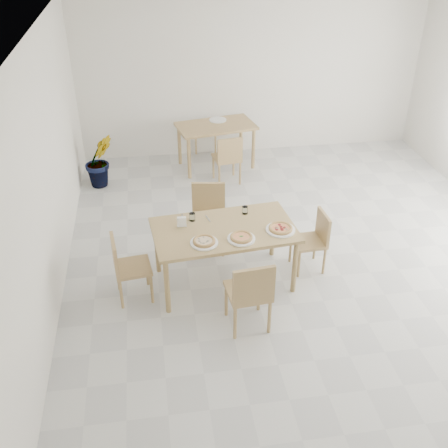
{
  "coord_description": "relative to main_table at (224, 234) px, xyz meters",
  "views": [
    {
      "loc": [
        -1.85,
        -5.32,
        3.96
      ],
      "look_at": [
        -1.08,
        -0.32,
        0.81
      ],
      "focal_mm": 42.0,
      "sensor_mm": 36.0,
      "label": 1
    }
  ],
  "objects": [
    {
      "name": "fork_a",
      "position": [
        -0.45,
        0.31,
        0.08
      ],
      "size": [
        0.02,
        0.17,
        0.01
      ],
      "primitive_type": "cube",
      "rotation": [
        0.0,
        0.0,
        0.02
      ],
      "color": "silver",
      "rests_on": "main_table"
    },
    {
      "name": "chair_north",
      "position": [
        -0.08,
        0.81,
        -0.17
      ],
      "size": [
        0.49,
        0.49,
        0.87
      ],
      "rotation": [
        0.0,
        0.0,
        -0.15
      ],
      "color": "tan",
      "rests_on": "ground"
    },
    {
      "name": "second_table",
      "position": [
        0.36,
        3.22,
        -0.03
      ],
      "size": [
        1.39,
        0.96,
        0.75
      ],
      "rotation": [
        0.0,
        0.0,
        0.19
      ],
      "color": "tan",
      "rests_on": "ground"
    },
    {
      "name": "pizza_margherita",
      "position": [
        0.16,
        -0.25,
        0.11
      ],
      "size": [
        0.33,
        0.33,
        0.03
      ],
      "rotation": [
        0.0,
        0.0,
        -0.42
      ],
      "color": "#F1CA71",
      "rests_on": "plate_margherita"
    },
    {
      "name": "chair_back_n",
      "position": [
        0.28,
        3.99,
        -0.19
      ],
      "size": [
        0.47,
        0.47,
        0.83
      ],
      "rotation": [
        0.0,
        0.0,
        -0.16
      ],
      "color": "tan",
      "rests_on": "ground"
    },
    {
      "name": "tumbler_a",
      "position": [
        -0.34,
        0.24,
        0.12
      ],
      "size": [
        0.07,
        0.07,
        0.09
      ],
      "primitive_type": "cylinder",
      "color": "white",
      "rests_on": "main_table"
    },
    {
      "name": "chair_west",
      "position": [
        -1.14,
        -0.14,
        -0.2
      ],
      "size": [
        0.45,
        0.45,
        0.81
      ],
      "rotation": [
        0.0,
        0.0,
        1.7
      ],
      "color": "tan",
      "rests_on": "ground"
    },
    {
      "name": "pizza_mushroom",
      "position": [
        -0.26,
        -0.26,
        0.11
      ],
      "size": [
        0.28,
        0.28,
        0.03
      ],
      "rotation": [
        0.0,
        0.0,
        0.12
      ],
      "color": "#F1CA71",
      "rests_on": "plate_mushroom"
    },
    {
      "name": "potted_plant",
      "position": [
        -1.57,
        2.79,
        -0.24
      ],
      "size": [
        0.59,
        0.55,
        0.87
      ],
      "primitive_type": "imported",
      "rotation": [
        0.0,
        0.0,
        0.43
      ],
      "color": "#275E1C",
      "rests_on": "ground"
    },
    {
      "name": "chair_south",
      "position": [
        0.14,
        -0.87,
        -0.16
      ],
      "size": [
        0.48,
        0.48,
        0.89
      ],
      "rotation": [
        0.0,
        0.0,
        3.23
      ],
      "color": "tan",
      "rests_on": "ground"
    },
    {
      "name": "chair_back_s",
      "position": [
        0.46,
        2.54,
        -0.2
      ],
      "size": [
        0.46,
        0.46,
        0.82
      ],
      "rotation": [
        0.0,
        0.0,
        3.28
      ],
      "color": "tan",
      "rests_on": "ground"
    },
    {
      "name": "plate_mushroom",
      "position": [
        -0.26,
        -0.26,
        0.08
      ],
      "size": [
        0.31,
        0.31,
        0.02
      ],
      "primitive_type": "cylinder",
      "color": "white",
      "rests_on": "main_table"
    },
    {
      "name": "pizza_pepperoni",
      "position": [
        0.63,
        -0.13,
        0.11
      ],
      "size": [
        0.31,
        0.31,
        0.03
      ],
      "rotation": [
        0.0,
        0.0,
        -0.15
      ],
      "color": "#F1CA71",
      "rests_on": "plate_pepperoni"
    },
    {
      "name": "tumbler_b",
      "position": [
        0.3,
        0.3,
        0.12
      ],
      "size": [
        0.07,
        0.07,
        0.09
      ],
      "primitive_type": "cylinder",
      "color": "white",
      "rests_on": "main_table"
    },
    {
      "name": "plate_empty",
      "position": [
        0.42,
        3.42,
        0.08
      ],
      "size": [
        0.29,
        0.29,
        0.02
      ],
      "primitive_type": "cylinder",
      "color": "white",
      "rests_on": "second_table"
    },
    {
      "name": "plate_pepperoni",
      "position": [
        0.63,
        -0.13,
        0.08
      ],
      "size": [
        0.34,
        0.34,
        0.02
      ],
      "primitive_type": "cylinder",
      "color": "white",
      "rests_on": "main_table"
    },
    {
      "name": "chair_east",
      "position": [
        1.14,
        0.12,
        -0.23
      ],
      "size": [
        0.4,
        0.4,
        0.77
      ],
      "rotation": [
        0.0,
        0.0,
        -1.51
      ],
      "color": "tan",
      "rests_on": "ground"
    },
    {
      "name": "main_table",
      "position": [
        0.0,
        0.0,
        0.0
      ],
      "size": [
        1.71,
        1.07,
        0.75
      ],
      "rotation": [
        0.0,
        0.0,
        0.1
      ],
      "color": "tan",
      "rests_on": "ground"
    },
    {
      "name": "napkin_holder",
      "position": [
        -0.47,
        0.12,
        0.14
      ],
      "size": [
        0.11,
        0.06,
        0.13
      ],
      "rotation": [
        0.0,
        0.0,
        -0.04
      ],
      "color": "silver",
      "rests_on": "main_table"
    },
    {
      "name": "fork_b",
      "position": [
        -0.15,
        0.24,
        0.08
      ],
      "size": [
        0.05,
        0.16,
        0.01
      ],
      "primitive_type": "cube",
      "rotation": [
        0.0,
        0.0,
        0.23
      ],
      "color": "silver",
      "rests_on": "main_table"
    },
    {
      "name": "plate_margherita",
      "position": [
        0.16,
        -0.25,
        0.08
      ],
      "size": [
        0.31,
        0.31,
        0.02
      ],
      "primitive_type": "cylinder",
      "color": "white",
      "rests_on": "main_table"
    }
  ]
}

